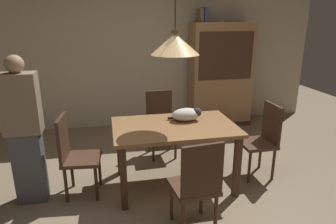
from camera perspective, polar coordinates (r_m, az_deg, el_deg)
ground at (r=3.45m, az=1.57°, el=-16.44°), size 10.00×10.00×0.00m
back_wall at (r=5.50m, az=-4.75°, el=12.46°), size 6.40×0.10×2.90m
dining_table at (r=3.47m, az=1.23°, el=-4.11°), size 1.40×0.90×0.75m
chair_left_side at (r=3.48m, az=-17.40°, el=-7.36°), size 0.44×0.44×0.93m
chair_far_back at (r=4.33m, az=-1.41°, el=-1.61°), size 0.42×0.42×0.93m
chair_near_front at (r=2.77m, az=5.53°, el=-13.30°), size 0.44×0.44×0.93m
chair_right_side at (r=3.92m, az=17.57°, el=-4.55°), size 0.41×0.41×0.93m
cat_sleeping at (r=3.58m, az=3.62°, el=-0.44°), size 0.39×0.23×0.16m
pendant_lamp at (r=3.24m, az=1.34°, el=12.82°), size 0.52×0.52×1.30m
hutch_bookcase at (r=5.59m, az=9.85°, el=6.54°), size 1.12×0.45×1.85m
book_brown_thick at (r=5.35m, az=6.08°, el=17.76°), size 0.06×0.24×0.22m
book_blue_wide at (r=5.37m, az=6.89°, el=17.84°), size 0.06×0.24×0.24m
person_standing at (r=3.45m, az=-25.56°, el=-3.43°), size 0.36×0.22×1.59m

